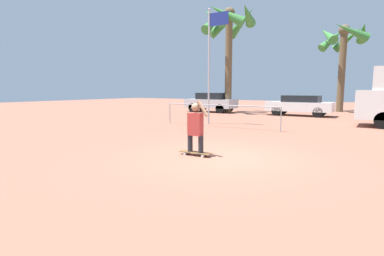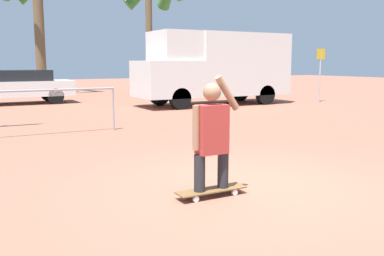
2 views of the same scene
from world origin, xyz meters
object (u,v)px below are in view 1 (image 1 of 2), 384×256
Objects in this scene: palm_tree_center_background at (344,42)px; parked_car_silver at (211,102)px; parked_car_white at (300,105)px; person_skateboarder at (195,125)px; palm_tree_far_left at (228,26)px; skateboard at (195,153)px; flagpole at (211,57)px.

parked_car_silver is at bearing -145.61° from palm_tree_center_background.
palm_tree_center_background is at bearing 71.58° from parked_car_white.
palm_tree_far_left is at bearing 112.59° from person_skateboarder.
parked_car_white is at bearing 91.93° from skateboard.
parked_car_silver is at bearing 117.13° from skateboard.
person_skateboarder reaches higher than parked_car_silver.
person_skateboarder is 15.80m from parked_car_silver.
person_skateboarder is 0.21× the size of palm_tree_center_background.
skateboard is 8.23m from flagpole.
parked_car_silver is at bearing 117.12° from person_skateboarder.
parked_car_white is 0.73× the size of flagpole.
person_skateboarder is 7.95m from flagpole.
parked_car_white is 6.73m from parked_car_silver.
skateboard is 0.16× the size of flagpole.
person_skateboarder is 0.25× the size of flagpole.
palm_tree_far_left is at bearing 7.29° from parked_car_silver.
palm_tree_far_left is (-7.30, -5.71, 1.02)m from palm_tree_center_background.
flagpole is (-3.25, 6.77, 2.61)m from person_skateboarder.
flagpole reaches higher than skateboard.
palm_tree_center_background is at bearing 34.39° from parked_car_silver.
parked_car_silver is 0.49× the size of palm_tree_far_left.
person_skateboarder is (-0.00, 0.00, 0.75)m from skateboard.
parked_car_white reaches higher than skateboard.
palm_tree_far_left reaches higher than parked_car_white.
parked_car_silver is 11.40m from palm_tree_center_background.
palm_tree_far_left is at bearing -178.87° from parked_car_white.
person_skateboarder is at bearing -93.97° from palm_tree_center_background.
parked_car_silver is 0.68× the size of flagpole.
palm_tree_center_background is (8.59, 5.88, 4.66)m from parked_car_silver.
palm_tree_far_left is at bearing -141.96° from palm_tree_center_background.
palm_tree_far_left is (-5.92, 14.23, 5.65)m from person_skateboarder.
parked_car_white is 0.61× the size of palm_tree_center_background.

